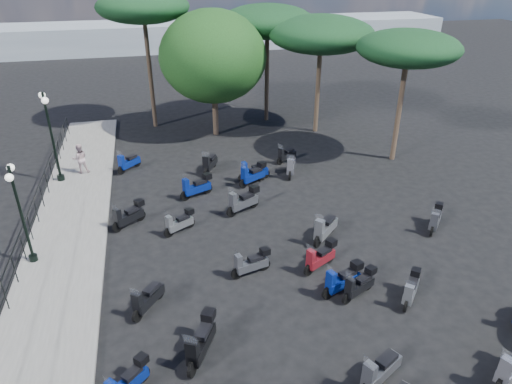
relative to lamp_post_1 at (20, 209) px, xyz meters
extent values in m
plane|color=black|center=(7.51, -1.98, -2.32)|extent=(120.00, 120.00, 0.00)
cube|color=slate|center=(1.01, 1.02, -2.25)|extent=(3.00, 30.00, 0.15)
cylinder|color=black|center=(-0.29, -2.60, -1.62)|extent=(0.04, 0.04, 1.10)
cylinder|color=black|center=(-0.29, -1.23, -1.62)|extent=(0.04, 0.04, 1.10)
cylinder|color=black|center=(-0.29, 0.14, -1.62)|extent=(0.04, 0.04, 1.10)
cylinder|color=black|center=(-0.29, 1.50, -1.62)|extent=(0.04, 0.04, 1.10)
cylinder|color=black|center=(-0.29, 2.87, -1.62)|extent=(0.04, 0.04, 1.10)
cylinder|color=black|center=(-0.29, 4.24, -1.62)|extent=(0.04, 0.04, 1.10)
cylinder|color=black|center=(-0.29, 5.61, -1.62)|extent=(0.04, 0.04, 1.10)
cylinder|color=black|center=(-0.29, 6.98, -1.62)|extent=(0.04, 0.04, 1.10)
cylinder|color=black|center=(-0.29, 8.35, -1.62)|extent=(0.04, 0.04, 1.10)
cylinder|color=black|center=(-0.29, 9.72, -1.62)|extent=(0.04, 0.04, 1.10)
cylinder|color=black|center=(-0.29, 11.08, -1.62)|extent=(0.04, 0.04, 1.10)
cylinder|color=black|center=(-0.29, 12.45, -1.62)|extent=(0.04, 0.04, 1.10)
cylinder|color=black|center=(-0.29, 13.82, -1.62)|extent=(0.04, 0.04, 1.10)
cube|color=black|center=(-0.29, 0.82, -1.09)|extent=(0.04, 26.00, 0.04)
cube|color=black|center=(-0.29, 0.82, -1.62)|extent=(0.04, 26.00, 0.04)
cylinder|color=black|center=(0.00, 0.00, -2.06)|extent=(0.30, 0.30, 0.23)
cylinder|color=black|center=(0.00, 0.00, -0.27)|extent=(0.10, 0.10, 3.81)
cylinder|color=black|center=(0.00, 0.00, 1.49)|extent=(0.18, 0.85, 0.04)
sphere|color=white|center=(-0.07, 0.42, 1.40)|extent=(0.27, 0.27, 0.27)
sphere|color=white|center=(0.07, -0.42, 1.40)|extent=(0.27, 0.27, 0.27)
cylinder|color=black|center=(0.10, 6.93, -2.04)|extent=(0.36, 0.36, 0.27)
cylinder|color=black|center=(0.10, 6.93, 0.06)|extent=(0.12, 0.12, 4.46)
cylinder|color=black|center=(0.10, 6.93, 2.12)|extent=(0.32, 0.98, 0.04)
sphere|color=white|center=(-0.04, 7.41, 2.01)|extent=(0.31, 0.31, 0.31)
sphere|color=white|center=(0.23, 6.44, 2.01)|extent=(0.31, 0.31, 0.31)
imported|color=beige|center=(1.05, 7.60, -1.39)|extent=(0.84, 0.70, 1.56)
cylinder|color=black|center=(3.80, -6.31, -2.11)|extent=(0.37, 0.35, 0.42)
cube|color=navy|center=(3.44, -6.64, -1.95)|extent=(1.05, 1.01, 0.30)
cube|color=black|center=(3.55, -6.54, -1.70)|extent=(0.57, 0.56, 0.12)
plane|color=white|center=(3.04, -7.02, -1.30)|extent=(0.28, 0.29, 0.33)
cube|color=black|center=(3.81, -6.29, -1.54)|extent=(0.41, 0.41, 0.23)
cylinder|color=black|center=(3.68, -3.96, -2.09)|extent=(0.36, 0.43, 0.47)
cylinder|color=black|center=(4.40, -3.03, -2.09)|extent=(0.36, 0.43, 0.47)
cube|color=black|center=(4.07, -3.46, -1.91)|extent=(1.03, 1.20, 0.33)
cube|color=black|center=(4.17, -3.33, -1.64)|extent=(0.59, 0.64, 0.14)
cube|color=black|center=(3.73, -3.90, -1.64)|extent=(0.36, 0.35, 0.68)
plane|color=white|center=(3.70, -3.94, -1.20)|extent=(0.34, 0.29, 0.36)
cylinder|color=black|center=(4.96, 0.63, -2.11)|extent=(0.41, 0.29, 0.42)
cylinder|color=black|center=(5.88, 1.16, -2.11)|extent=(0.41, 0.29, 0.42)
cube|color=gray|center=(5.46, 0.92, -1.95)|extent=(1.14, 0.83, 0.30)
cube|color=black|center=(5.59, 0.99, -1.71)|extent=(0.59, 0.49, 0.12)
cube|color=gray|center=(5.02, 0.67, -1.71)|extent=(0.30, 0.33, 0.62)
plane|color=white|center=(4.98, 0.64, -1.31)|extent=(0.23, 0.33, 0.33)
cube|color=black|center=(5.89, 1.17, -1.55)|extent=(0.40, 0.39, 0.23)
cylinder|color=black|center=(2.94, 1.54, -2.09)|extent=(0.43, 0.36, 0.47)
cylinder|color=black|center=(3.88, 2.24, -2.09)|extent=(0.43, 0.36, 0.47)
cube|color=black|center=(3.45, 1.92, -1.91)|extent=(1.21, 1.02, 0.33)
cube|color=black|center=(3.58, 2.02, -1.64)|extent=(0.64, 0.58, 0.14)
cube|color=black|center=(3.00, 1.59, -1.64)|extent=(0.35, 0.36, 0.68)
plane|color=white|center=(2.96, 1.55, -1.20)|extent=(0.28, 0.34, 0.36)
cube|color=black|center=(3.89, 2.25, -1.46)|extent=(0.45, 0.45, 0.25)
cylinder|color=black|center=(3.00, 7.24, -2.09)|extent=(0.40, 0.40, 0.47)
cylinder|color=black|center=(3.82, 8.07, -2.09)|extent=(0.40, 0.40, 0.47)
cube|color=navy|center=(3.44, 7.69, -1.91)|extent=(1.12, 1.13, 0.33)
cube|color=black|center=(3.56, 7.80, -1.64)|extent=(0.62, 0.62, 0.14)
cube|color=navy|center=(3.06, 7.29, -1.64)|extent=(0.36, 0.36, 0.68)
plane|color=white|center=(3.02, 7.25, -1.21)|extent=(0.32, 0.31, 0.36)
cylinder|color=black|center=(5.09, -6.42, -2.06)|extent=(0.35, 0.51, 0.52)
cylinder|color=black|center=(5.72, -5.28, -2.06)|extent=(0.35, 0.51, 0.52)
cube|color=black|center=(5.43, -5.80, -1.87)|extent=(1.01, 1.41, 0.37)
cube|color=black|center=(5.52, -5.64, -1.56)|extent=(0.60, 0.73, 0.15)
cube|color=black|center=(5.14, -6.35, -1.56)|extent=(0.40, 0.37, 0.76)
plane|color=white|center=(5.10, -6.40, -1.07)|extent=(0.40, 0.27, 0.40)
cube|color=black|center=(5.73, -5.26, -1.37)|extent=(0.48, 0.49, 0.28)
cylinder|color=black|center=(7.09, -2.64, -2.10)|extent=(0.45, 0.20, 0.44)
cylinder|color=black|center=(8.16, -2.37, -2.10)|extent=(0.45, 0.20, 0.44)
cube|color=#424449|center=(7.67, -2.49, -1.94)|extent=(1.23, 0.60, 0.31)
cube|color=black|center=(7.82, -2.45, -1.68)|extent=(0.60, 0.40, 0.13)
cube|color=#424449|center=(7.16, -2.62, -1.68)|extent=(0.26, 0.32, 0.64)
plane|color=white|center=(7.11, -2.63, -1.27)|extent=(0.16, 0.36, 0.34)
cube|color=black|center=(8.18, -2.36, -1.51)|extent=(0.37, 0.36, 0.24)
cylinder|color=black|center=(7.73, 1.62, -2.07)|extent=(0.50, 0.33, 0.51)
cylinder|color=black|center=(8.86, 2.20, -2.07)|extent=(0.50, 0.33, 0.51)
cube|color=#424449|center=(8.35, 1.94, -1.88)|extent=(1.39, 0.95, 0.36)
cube|color=black|center=(8.51, 2.02, -1.58)|extent=(0.71, 0.57, 0.15)
cube|color=#424449|center=(7.81, 1.66, -1.58)|extent=(0.35, 0.39, 0.74)
plane|color=white|center=(7.75, 1.63, -1.10)|extent=(0.26, 0.40, 0.39)
cube|color=black|center=(8.88, 2.21, -1.39)|extent=(0.47, 0.47, 0.28)
cylinder|color=black|center=(5.92, 3.59, -2.08)|extent=(0.49, 0.29, 0.49)
cylinder|color=black|center=(7.04, 4.07, -2.08)|extent=(0.49, 0.29, 0.49)
cube|color=navy|center=(6.53, 3.85, -1.90)|extent=(1.35, 0.84, 0.34)
cube|color=black|center=(6.69, 3.92, -1.61)|extent=(0.68, 0.52, 0.14)
cube|color=navy|center=(6.00, 3.62, -1.61)|extent=(0.33, 0.37, 0.71)
plane|color=white|center=(5.94, 3.60, -1.16)|extent=(0.23, 0.39, 0.38)
cube|color=black|center=(7.06, 4.08, -1.43)|extent=(0.45, 0.43, 0.26)
cylinder|color=black|center=(10.33, -4.75, -2.10)|extent=(0.43, 0.28, 0.44)
cylinder|color=black|center=(11.31, -4.27, -2.10)|extent=(0.43, 0.28, 0.44)
cube|color=black|center=(10.86, -4.49, -1.94)|extent=(1.21, 0.80, 0.31)
cube|color=black|center=(11.00, -4.42, -1.68)|extent=(0.61, 0.49, 0.13)
cube|color=black|center=(10.39, -4.72, -1.68)|extent=(0.30, 0.34, 0.64)
plane|color=white|center=(10.34, -4.74, -1.27)|extent=(0.22, 0.34, 0.34)
cube|color=black|center=(11.33, -4.26, -1.52)|extent=(0.41, 0.40, 0.24)
cylinder|color=black|center=(9.61, -3.04, -2.09)|extent=(0.45, 0.31, 0.46)
cylinder|color=black|center=(10.63, -2.49, -2.09)|extent=(0.45, 0.31, 0.46)
cube|color=maroon|center=(10.16, -2.74, -1.92)|extent=(1.26, 0.89, 0.33)
cube|color=black|center=(10.31, -2.67, -1.65)|extent=(0.65, 0.53, 0.13)
cube|color=maroon|center=(9.68, -3.01, -1.65)|extent=(0.32, 0.35, 0.67)
plane|color=white|center=(9.63, -3.03, -1.22)|extent=(0.24, 0.36, 0.36)
cube|color=black|center=(10.64, -2.48, -1.48)|extent=(0.43, 0.43, 0.25)
cylinder|color=black|center=(8.82, 4.20, -2.08)|extent=(0.47, 0.32, 0.48)
cylinder|color=black|center=(9.87, 4.78, -2.08)|extent=(0.47, 0.32, 0.48)
cube|color=navy|center=(9.39, 4.51, -1.90)|extent=(1.31, 0.93, 0.34)
cube|color=black|center=(9.54, 4.60, -1.62)|extent=(0.67, 0.56, 0.14)
cube|color=navy|center=(8.89, 4.24, -1.62)|extent=(0.34, 0.37, 0.70)
plane|color=white|center=(8.83, 4.21, -1.16)|extent=(0.25, 0.37, 0.37)
cube|color=black|center=(9.89, 4.79, -1.44)|extent=(0.46, 0.45, 0.26)
cylinder|color=black|center=(7.23, 5.90, -2.07)|extent=(0.33, 0.49, 0.50)
cylinder|color=black|center=(7.82, 7.00, -2.07)|extent=(0.33, 0.49, 0.50)
cube|color=black|center=(7.55, 6.50, -1.88)|extent=(0.95, 1.37, 0.36)
cube|color=black|center=(7.63, 6.65, -1.59)|extent=(0.57, 0.70, 0.15)
cube|color=black|center=(7.27, 5.97, -1.59)|extent=(0.39, 0.35, 0.73)
plane|color=white|center=(7.24, 5.91, -1.12)|extent=(0.39, 0.26, 0.39)
cylinder|color=black|center=(10.42, -7.57, -2.07)|extent=(0.49, 0.33, 0.50)
cube|color=#424449|center=(9.91, -7.85, -1.88)|extent=(1.36, 0.96, 0.36)
cube|color=black|center=(10.07, -7.76, -1.59)|extent=(0.70, 0.57, 0.15)
cube|color=#424449|center=(9.39, -8.13, -1.59)|extent=(0.35, 0.38, 0.73)
plane|color=white|center=(9.33, -8.16, -1.12)|extent=(0.26, 0.39, 0.39)
cylinder|color=black|center=(9.80, -4.39, -2.08)|extent=(0.49, 0.25, 0.48)
cylinder|color=black|center=(10.93, -3.98, -2.08)|extent=(0.49, 0.25, 0.48)
cube|color=navy|center=(10.42, -4.17, -1.90)|extent=(1.34, 0.75, 0.34)
cube|color=black|center=(10.58, -4.11, -1.62)|extent=(0.67, 0.48, 0.14)
cube|color=navy|center=(9.88, -4.36, -1.62)|extent=(0.31, 0.36, 0.70)
plane|color=white|center=(9.82, -4.38, -1.17)|extent=(0.20, 0.38, 0.37)
cube|color=black|center=(10.95, -3.98, -1.44)|extent=(0.43, 0.41, 0.26)
cylinder|color=black|center=(10.54, -1.45, -2.06)|extent=(0.46, 0.45, 0.53)
cylinder|color=black|center=(11.50, -0.54, -2.06)|extent=(0.46, 0.45, 0.53)
cube|color=gray|center=(11.06, -0.96, -1.86)|extent=(1.30, 1.27, 0.38)
cube|color=black|center=(11.20, -0.83, -1.55)|extent=(0.71, 0.70, 0.16)
cube|color=gray|center=(10.60, -1.39, -1.55)|extent=(0.41, 0.41, 0.78)
plane|color=white|center=(10.56, -1.44, -1.05)|extent=(0.35, 0.37, 0.41)
cylinder|color=black|center=(11.29, 4.53, -2.07)|extent=(0.29, 0.50, 0.50)
cylinder|color=black|center=(11.76, 5.68, -2.07)|extent=(0.29, 0.50, 0.50)
cube|color=#9FA0AA|center=(11.55, 5.15, -1.89)|extent=(0.84, 1.38, 0.35)
cube|color=black|center=(11.61, 5.32, -1.59)|extent=(0.52, 0.70, 0.15)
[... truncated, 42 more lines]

